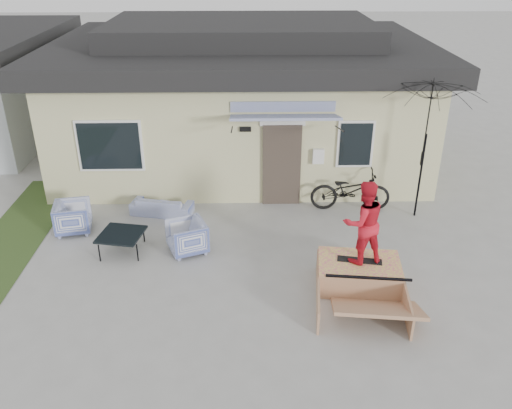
{
  "coord_description": "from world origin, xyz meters",
  "views": [
    {
      "loc": [
        0.09,
        -7.79,
        6.1
      ],
      "look_at": [
        0.3,
        1.8,
        1.3
      ],
      "focal_mm": 37.26,
      "sensor_mm": 36.0,
      "label": 1
    }
  ],
  "objects_px": {
    "patio_umbrella": "(424,149)",
    "loveseat": "(162,203)",
    "skater": "(364,221)",
    "armchair_right": "(187,235)",
    "armchair_left": "(73,216)",
    "coffee_table": "(122,242)",
    "skate_ramp": "(358,274)",
    "skateboard": "(360,260)",
    "bicycle": "(351,186)"
  },
  "relations": [
    {
      "from": "coffee_table",
      "to": "skater",
      "type": "height_order",
      "value": "skater"
    },
    {
      "from": "armchair_left",
      "to": "armchair_right",
      "type": "distance_m",
      "value": 2.87
    },
    {
      "from": "skate_ramp",
      "to": "armchair_left",
      "type": "bearing_deg",
      "value": 166.45
    },
    {
      "from": "armchair_left",
      "to": "patio_umbrella",
      "type": "bearing_deg",
      "value": -96.48
    },
    {
      "from": "skate_ramp",
      "to": "skater",
      "type": "distance_m",
      "value": 1.15
    },
    {
      "from": "patio_umbrella",
      "to": "skater",
      "type": "xyz_separation_m",
      "value": [
        -1.97,
        -2.87,
        -0.34
      ]
    },
    {
      "from": "loveseat",
      "to": "armchair_left",
      "type": "xyz_separation_m",
      "value": [
        -1.92,
        -0.84,
        0.11
      ]
    },
    {
      "from": "bicycle",
      "to": "patio_umbrella",
      "type": "distance_m",
      "value": 1.96
    },
    {
      "from": "armchair_right",
      "to": "skateboard",
      "type": "relative_size",
      "value": 0.92
    },
    {
      "from": "patio_umbrella",
      "to": "skater",
      "type": "bearing_deg",
      "value": -124.53
    },
    {
      "from": "loveseat",
      "to": "skateboard",
      "type": "distance_m",
      "value": 5.27
    },
    {
      "from": "coffee_table",
      "to": "armchair_right",
      "type": "bearing_deg",
      "value": -1.11
    },
    {
      "from": "skateboard",
      "to": "skater",
      "type": "bearing_deg",
      "value": 0.0
    },
    {
      "from": "armchair_left",
      "to": "coffee_table",
      "type": "xyz_separation_m",
      "value": [
        1.3,
        -0.93,
        -0.18
      ]
    },
    {
      "from": "armchair_right",
      "to": "patio_umbrella",
      "type": "height_order",
      "value": "patio_umbrella"
    },
    {
      "from": "armchair_left",
      "to": "coffee_table",
      "type": "relative_size",
      "value": 0.9
    },
    {
      "from": "skate_ramp",
      "to": "coffee_table",
      "type": "bearing_deg",
      "value": 171.14
    },
    {
      "from": "bicycle",
      "to": "skate_ramp",
      "type": "distance_m",
      "value": 3.33
    },
    {
      "from": "coffee_table",
      "to": "patio_umbrella",
      "type": "bearing_deg",
      "value": 12.68
    },
    {
      "from": "loveseat",
      "to": "coffee_table",
      "type": "relative_size",
      "value": 1.68
    },
    {
      "from": "armchair_left",
      "to": "skate_ramp",
      "type": "distance_m",
      "value": 6.59
    },
    {
      "from": "patio_umbrella",
      "to": "skateboard",
      "type": "height_order",
      "value": "patio_umbrella"
    },
    {
      "from": "patio_umbrella",
      "to": "skateboard",
      "type": "distance_m",
      "value": 3.68
    },
    {
      "from": "coffee_table",
      "to": "skater",
      "type": "distance_m",
      "value": 5.19
    },
    {
      "from": "skateboard",
      "to": "loveseat",
      "type": "bearing_deg",
      "value": 155.33
    },
    {
      "from": "loveseat",
      "to": "patio_umbrella",
      "type": "height_order",
      "value": "patio_umbrella"
    },
    {
      "from": "patio_umbrella",
      "to": "loveseat",
      "type": "bearing_deg",
      "value": 177.9
    },
    {
      "from": "coffee_table",
      "to": "skate_ramp",
      "type": "xyz_separation_m",
      "value": [
        4.87,
        -1.38,
        0.04
      ]
    },
    {
      "from": "patio_umbrella",
      "to": "bicycle",
      "type": "bearing_deg",
      "value": 166.77
    },
    {
      "from": "coffee_table",
      "to": "skateboard",
      "type": "distance_m",
      "value": 5.07
    },
    {
      "from": "patio_umbrella",
      "to": "coffee_table",
      "type": "bearing_deg",
      "value": -167.32
    },
    {
      "from": "armchair_right",
      "to": "skate_ramp",
      "type": "bearing_deg",
      "value": 46.79
    },
    {
      "from": "loveseat",
      "to": "bicycle",
      "type": "relative_size",
      "value": 0.76
    },
    {
      "from": "armchair_left",
      "to": "coffee_table",
      "type": "bearing_deg",
      "value": -136.28
    },
    {
      "from": "armchair_left",
      "to": "skateboard",
      "type": "height_order",
      "value": "armchair_left"
    },
    {
      "from": "skateboard",
      "to": "coffee_table",
      "type": "bearing_deg",
      "value": 176.14
    },
    {
      "from": "armchair_right",
      "to": "loveseat",
      "type": "bearing_deg",
      "value": -178.25
    },
    {
      "from": "armchair_right",
      "to": "skateboard",
      "type": "distance_m",
      "value": 3.71
    },
    {
      "from": "patio_umbrella",
      "to": "skater",
      "type": "relative_size",
      "value": 1.48
    },
    {
      "from": "skateboard",
      "to": "bicycle",
      "type": "bearing_deg",
      "value": 94.1
    },
    {
      "from": "skater",
      "to": "loveseat",
      "type": "bearing_deg",
      "value": -50.21
    },
    {
      "from": "skate_ramp",
      "to": "patio_umbrella",
      "type": "bearing_deg",
      "value": 62.76
    },
    {
      "from": "bicycle",
      "to": "patio_umbrella",
      "type": "bearing_deg",
      "value": -100.28
    },
    {
      "from": "skate_ramp",
      "to": "skater",
      "type": "xyz_separation_m",
      "value": [
        0.01,
        0.05,
        1.15
      ]
    },
    {
      "from": "patio_umbrella",
      "to": "skateboard",
      "type": "xyz_separation_m",
      "value": [
        -1.97,
        -2.87,
        -1.2
      ]
    },
    {
      "from": "armchair_left",
      "to": "bicycle",
      "type": "distance_m",
      "value": 6.67
    },
    {
      "from": "armchair_right",
      "to": "skateboard",
      "type": "height_order",
      "value": "armchair_right"
    },
    {
      "from": "skateboard",
      "to": "patio_umbrella",
      "type": "bearing_deg",
      "value": 66.78
    },
    {
      "from": "coffee_table",
      "to": "skateboard",
      "type": "relative_size",
      "value": 1.04
    },
    {
      "from": "armchair_right",
      "to": "patio_umbrella",
      "type": "xyz_separation_m",
      "value": [
        5.44,
        1.57,
        1.36
      ]
    }
  ]
}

